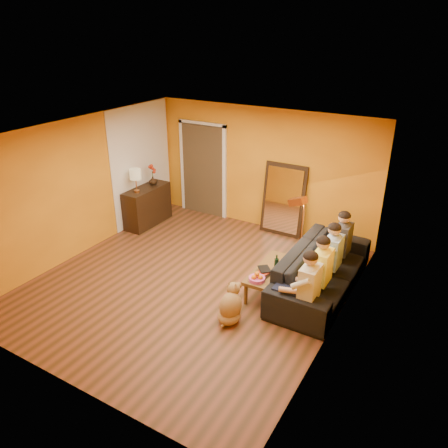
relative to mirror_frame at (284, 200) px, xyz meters
The scene contains 27 objects.
room_shell 2.39m from the mirror_frame, 103.68° to the right, with size 5.00×5.50×2.60m.
white_accent 3.21m from the mirror_frame, 163.83° to the right, with size 0.02×1.90×2.58m, color white.
doorway_recess 2.08m from the mirror_frame, behind, with size 1.06×0.30×2.10m, color #3F2D19.
door_jamb_left 2.64m from the mirror_frame, behind, with size 0.08×0.06×2.20m, color white.
door_jamb_right 1.51m from the mirror_frame, behind, with size 0.08×0.06×2.20m, color white.
door_header 2.46m from the mirror_frame, behind, with size 1.22×0.06×0.08m, color white.
mirror_frame is the anchor object (origin of this frame).
mirror_glass 0.04m from the mirror_frame, 90.00° to the right, with size 0.78×0.02×1.36m, color white.
sideboard 3.01m from the mirror_frame, 158.84° to the right, with size 0.44×1.18×0.85m, color black.
table_lamp 3.13m from the mirror_frame, 153.68° to the right, with size 0.24×0.24×0.51m, color beige, non-canonical shape.
sofa 2.29m from the mirror_frame, 49.99° to the right, with size 1.01×2.57×0.75m, color black.
coffee_table 2.38m from the mirror_frame, 70.00° to the right, with size 0.62×1.22×0.42m, color brown, non-canonical shape.
floor_lamp 1.71m from the mirror_frame, 56.14° to the right, with size 0.30×0.24×1.44m, color #D5813E, non-canonical shape.
dog 3.32m from the mirror_frame, 80.09° to the right, with size 0.34×0.53×0.62m, color #9C7F46, non-canonical shape.
person_far_left 3.16m from the mirror_frame, 59.91° to the right, with size 0.70×0.44×1.22m, color beige, non-canonical shape.
person_mid_left 2.69m from the mirror_frame, 54.03° to the right, with size 0.70×0.44×1.22m, color #FFF354, non-canonical shape.
person_mid_right 2.27m from the mirror_frame, 45.84° to the right, with size 0.70×0.44×1.22m, color #91B0E0, non-canonical shape.
person_far_right 1.92m from the mirror_frame, 34.29° to the right, with size 0.70×0.44×1.22m, color #35343A, non-canonical shape.
fruit_bowl 2.73m from the mirror_frame, 75.23° to the right, with size 0.26×0.26×0.16m, color #D1499E, non-canonical shape.
wine_bottle 2.39m from the mirror_frame, 69.28° to the right, with size 0.07×0.07×0.31m, color black.
tumbler 2.27m from the mirror_frame, 66.08° to the right, with size 0.09×0.09×0.08m, color #B27F3F.
laptop 2.10m from the mirror_frame, 61.98° to the right, with size 0.35×0.22×0.03m, color black.
book_lower 2.48m from the mirror_frame, 75.55° to the right, with size 0.20×0.27×0.03m, color black.
book_mid 2.47m from the mirror_frame, 75.26° to the right, with size 0.17×0.24×0.02m, color #AC2B13.
book_upper 2.48m from the mirror_frame, 75.61° to the right, with size 0.18×0.24×0.02m, color black.
vase 2.92m from the mirror_frame, 163.43° to the right, with size 0.18×0.18×0.19m, color black.
flowers 2.95m from the mirror_frame, 163.43° to the right, with size 0.17×0.17×0.48m, color #AC2B13, non-canonical shape.
Camera 1 is at (3.77, -5.34, 4.12)m, focal length 35.00 mm.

